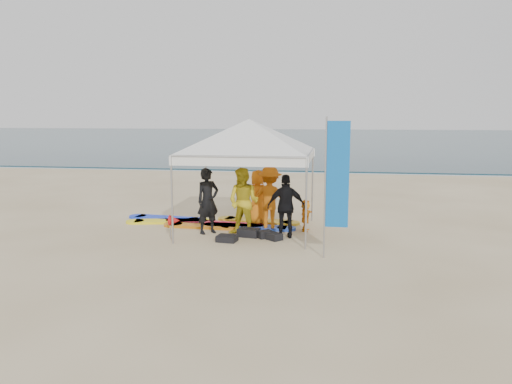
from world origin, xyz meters
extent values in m
plane|color=beige|center=(0.00, 0.00, 0.00)|extent=(120.00, 120.00, 0.00)
cube|color=#0C2633|center=(0.00, 60.00, 0.04)|extent=(160.00, 84.00, 0.08)
cube|color=silver|center=(0.00, 18.20, 0.00)|extent=(160.00, 1.20, 0.01)
imported|color=black|center=(-0.62, 2.70, 0.90)|extent=(0.77, 0.77, 1.80)
imported|color=gold|center=(0.39, 2.62, 0.92)|extent=(1.05, 0.91, 1.84)
imported|color=orange|center=(1.01, 3.38, 0.91)|extent=(1.21, 0.74, 1.81)
imported|color=black|center=(1.56, 2.52, 0.85)|extent=(1.05, 0.57, 1.70)
imported|color=orange|center=(0.57, 3.96, 0.82)|extent=(0.81, 0.53, 1.64)
imported|color=orange|center=(2.02, 3.39, 0.45)|extent=(0.33, 0.85, 0.89)
cylinder|color=#A5A5A8|center=(-1.22, 4.81, 1.12)|extent=(0.05, 0.05, 2.24)
cylinder|color=#A5A5A8|center=(2.14, 4.81, 1.12)|extent=(0.05, 0.05, 2.24)
cylinder|color=#A5A5A8|center=(-1.22, 1.45, 1.12)|extent=(0.05, 0.05, 2.24)
cylinder|color=#A5A5A8|center=(2.14, 1.45, 1.12)|extent=(0.05, 0.05, 2.24)
cube|color=white|center=(0.46, 1.45, 2.12)|extent=(3.45, 0.02, 0.24)
cube|color=white|center=(0.46, 4.81, 2.12)|extent=(3.45, 0.02, 0.24)
cube|color=white|center=(-1.22, 3.13, 2.12)|extent=(0.02, 3.45, 0.24)
cube|color=white|center=(2.14, 3.13, 2.12)|extent=(0.02, 3.45, 0.24)
pyramid|color=white|center=(0.46, 3.13, 3.13)|extent=(4.74, 4.74, 0.89)
cylinder|color=#A5A5A8|center=(2.60, 0.77, 1.60)|extent=(0.04, 0.04, 3.20)
cube|color=blue|center=(2.87, 0.77, 1.92)|extent=(0.50, 0.03, 2.38)
cylinder|color=#A5A5A8|center=(-1.44, 1.93, 0.30)|extent=(0.02, 0.02, 0.60)
cone|color=red|center=(-1.32, 1.93, 0.50)|extent=(0.28, 0.28, 0.28)
cube|color=black|center=(0.56, 2.49, 0.11)|extent=(0.62, 0.46, 0.22)
cube|color=black|center=(1.25, 2.26, 0.09)|extent=(0.54, 0.53, 0.18)
cube|color=black|center=(0.09, 1.89, 0.08)|extent=(0.55, 0.46, 0.16)
cube|color=black|center=(1.00, 2.41, 0.10)|extent=(0.44, 0.42, 0.20)
cube|color=orange|center=(-1.00, 3.39, 0.04)|extent=(1.74, 0.60, 0.07)
cube|color=gold|center=(0.53, 4.35, 0.04)|extent=(2.13, 0.87, 0.07)
cube|color=#2244B6|center=(0.39, 3.49, 0.04)|extent=(2.21, 0.66, 0.07)
cube|color=#F41C3E|center=(-0.73, 3.78, 0.04)|extent=(2.61, 0.89, 0.07)
cube|color=blue|center=(-2.38, 4.29, 0.04)|extent=(2.03, 0.76, 0.07)
cube|color=yellow|center=(-2.17, 3.86, 0.04)|extent=(2.06, 0.96, 0.07)
camera|label=1|loc=(2.79, -10.38, 3.23)|focal=35.00mm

